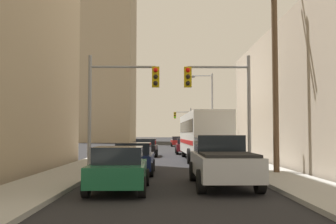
{
  "coord_description": "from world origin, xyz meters",
  "views": [
    {
      "loc": [
        -0.33,
        -3.48,
        1.97
      ],
      "look_at": [
        0.0,
        22.87,
        3.42
      ],
      "focal_mm": 41.82,
      "sensor_mm": 36.0,
      "label": 1
    }
  ],
  "objects_px": {
    "sedan_navy": "(134,158)",
    "traffic_signal_far_right": "(184,121)",
    "city_bus": "(202,134)",
    "sedan_black": "(146,147)",
    "pickup_truck_silver": "(222,161)",
    "sedan_red": "(177,141)",
    "sedan_maroon": "(186,146)",
    "sedan_green": "(119,169)",
    "traffic_signal_near_left": "(120,93)",
    "traffic_signal_near_right": "(221,93)"
  },
  "relations": [
    {
      "from": "city_bus",
      "to": "sedan_navy",
      "type": "height_order",
      "value": "city_bus"
    },
    {
      "from": "city_bus",
      "to": "traffic_signal_near_left",
      "type": "relative_size",
      "value": 1.93
    },
    {
      "from": "city_bus",
      "to": "traffic_signal_far_right",
      "type": "distance_m",
      "value": 33.55
    },
    {
      "from": "sedan_red",
      "to": "traffic_signal_near_right",
      "type": "distance_m",
      "value": 39.4
    },
    {
      "from": "sedan_green",
      "to": "traffic_signal_near_left",
      "type": "relative_size",
      "value": 0.71
    },
    {
      "from": "sedan_green",
      "to": "sedan_red",
      "type": "distance_m",
      "value": 46.01
    },
    {
      "from": "traffic_signal_near_left",
      "to": "traffic_signal_far_right",
      "type": "xyz_separation_m",
      "value": [
        5.48,
        42.25,
        -0.04
      ]
    },
    {
      "from": "traffic_signal_near_left",
      "to": "sedan_green",
      "type": "bearing_deg",
      "value": -83.81
    },
    {
      "from": "pickup_truck_silver",
      "to": "sedan_black",
      "type": "distance_m",
      "value": 19.28
    },
    {
      "from": "pickup_truck_silver",
      "to": "traffic_signal_near_right",
      "type": "relative_size",
      "value": 0.9
    },
    {
      "from": "sedan_maroon",
      "to": "sedan_red",
      "type": "xyz_separation_m",
      "value": [
        -0.03,
        21.55,
        0.0
      ]
    },
    {
      "from": "sedan_navy",
      "to": "city_bus",
      "type": "bearing_deg",
      "value": 66.04
    },
    {
      "from": "pickup_truck_silver",
      "to": "sedan_red",
      "type": "bearing_deg",
      "value": 90.08
    },
    {
      "from": "sedan_maroon",
      "to": "sedan_navy",
      "type": "bearing_deg",
      "value": -100.87
    },
    {
      "from": "city_bus",
      "to": "pickup_truck_silver",
      "type": "height_order",
      "value": "city_bus"
    },
    {
      "from": "city_bus",
      "to": "sedan_maroon",
      "type": "distance_m",
      "value": 9.05
    },
    {
      "from": "sedan_red",
      "to": "traffic_signal_near_right",
      "type": "relative_size",
      "value": 0.71
    },
    {
      "from": "traffic_signal_near_left",
      "to": "traffic_signal_near_right",
      "type": "bearing_deg",
      "value": -0.0
    },
    {
      "from": "city_bus",
      "to": "sedan_black",
      "type": "bearing_deg",
      "value": 131.83
    },
    {
      "from": "pickup_truck_silver",
      "to": "sedan_navy",
      "type": "bearing_deg",
      "value": 129.52
    },
    {
      "from": "sedan_navy",
      "to": "traffic_signal_far_right",
      "type": "xyz_separation_m",
      "value": [
        4.67,
        43.18,
        3.22
      ]
    },
    {
      "from": "pickup_truck_silver",
      "to": "sedan_maroon",
      "type": "bearing_deg",
      "value": 90.08
    },
    {
      "from": "sedan_green",
      "to": "traffic_signal_near_right",
      "type": "xyz_separation_m",
      "value": [
        4.48,
        6.6,
        3.25
      ]
    },
    {
      "from": "sedan_maroon",
      "to": "sedan_black",
      "type": "bearing_deg",
      "value": -131.44
    },
    {
      "from": "pickup_truck_silver",
      "to": "traffic_signal_far_right",
      "type": "bearing_deg",
      "value": 88.72
    },
    {
      "from": "sedan_maroon",
      "to": "traffic_signal_near_right",
      "type": "relative_size",
      "value": 0.71
    },
    {
      "from": "sedan_green",
      "to": "traffic_signal_far_right",
      "type": "height_order",
      "value": "traffic_signal_far_right"
    },
    {
      "from": "traffic_signal_near_right",
      "to": "city_bus",
      "type": "bearing_deg",
      "value": 90.53
    },
    {
      "from": "sedan_black",
      "to": "traffic_signal_far_right",
      "type": "distance_m",
      "value": 29.19
    },
    {
      "from": "sedan_black",
      "to": "sedan_navy",
      "type": "bearing_deg",
      "value": -89.87
    },
    {
      "from": "sedan_green",
      "to": "sedan_navy",
      "type": "distance_m",
      "value": 5.68
    },
    {
      "from": "sedan_green",
      "to": "traffic_signal_far_right",
      "type": "bearing_deg",
      "value": 84.43
    },
    {
      "from": "city_bus",
      "to": "sedan_green",
      "type": "height_order",
      "value": "city_bus"
    },
    {
      "from": "sedan_navy",
      "to": "sedan_maroon",
      "type": "distance_m",
      "value": 18.98
    },
    {
      "from": "sedan_green",
      "to": "traffic_signal_near_right",
      "type": "height_order",
      "value": "traffic_signal_near_right"
    },
    {
      "from": "sedan_navy",
      "to": "traffic_signal_far_right",
      "type": "height_order",
      "value": "traffic_signal_far_right"
    },
    {
      "from": "sedan_black",
      "to": "traffic_signal_near_left",
      "type": "relative_size",
      "value": 0.71
    },
    {
      "from": "traffic_signal_near_left",
      "to": "sedan_red",
      "type": "bearing_deg",
      "value": 83.66
    },
    {
      "from": "traffic_signal_near_left",
      "to": "city_bus",
      "type": "bearing_deg",
      "value": 59.74
    },
    {
      "from": "city_bus",
      "to": "sedan_green",
      "type": "distance_m",
      "value": 16.03
    },
    {
      "from": "pickup_truck_silver",
      "to": "traffic_signal_near_left",
      "type": "height_order",
      "value": "traffic_signal_near_left"
    },
    {
      "from": "sedan_black",
      "to": "traffic_signal_near_left",
      "type": "height_order",
      "value": "traffic_signal_near_left"
    },
    {
      "from": "city_bus",
      "to": "sedan_red",
      "type": "xyz_separation_m",
      "value": [
        -0.76,
        30.49,
        -1.16
      ]
    },
    {
      "from": "sedan_black",
      "to": "sedan_red",
      "type": "bearing_deg",
      "value": 82.03
    },
    {
      "from": "sedan_green",
      "to": "sedan_navy",
      "type": "xyz_separation_m",
      "value": [
        0.09,
        5.68,
        0.0
      ]
    },
    {
      "from": "sedan_navy",
      "to": "traffic_signal_far_right",
      "type": "bearing_deg",
      "value": 83.82
    },
    {
      "from": "city_bus",
      "to": "traffic_signal_near_left",
      "type": "bearing_deg",
      "value": -120.26
    },
    {
      "from": "pickup_truck_silver",
      "to": "sedan_red",
      "type": "xyz_separation_m",
      "value": [
        -0.06,
        44.56,
        -0.16
      ]
    },
    {
      "from": "traffic_signal_far_right",
      "to": "traffic_signal_near_right",
      "type": "bearing_deg",
      "value": -90.38
    },
    {
      "from": "city_bus",
      "to": "sedan_black",
      "type": "distance_m",
      "value": 6.61
    }
  ]
}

